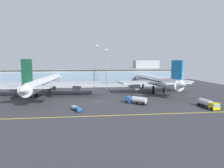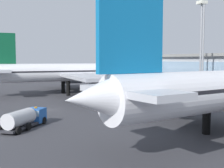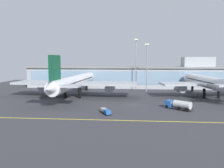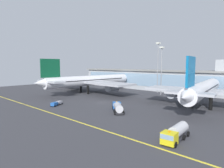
{
  "view_description": "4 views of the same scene",
  "coord_description": "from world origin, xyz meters",
  "px_view_note": "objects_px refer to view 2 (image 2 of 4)",
  "views": [
    {
      "loc": [
        -3.58,
        -79.36,
        16.57
      ],
      "look_at": [
        6.81,
        8.88,
        6.04
      ],
      "focal_mm": 31.11,
      "sensor_mm": 36.0,
      "label": 1
    },
    {
      "loc": [
        59.28,
        -13.92,
        10.17
      ],
      "look_at": [
        -1.29,
        15.06,
        4.66
      ],
      "focal_mm": 47.81,
      "sensor_mm": 36.0,
      "label": 2
    },
    {
      "loc": [
        -0.12,
        -81.99,
        16.04
      ],
      "look_at": [
        -8.72,
        14.2,
        5.66
      ],
      "focal_mm": 37.67,
      "sensor_mm": 36.0,
      "label": 3
    },
    {
      "loc": [
        54.56,
        -52.1,
        14.72
      ],
      "look_at": [
        0.6,
        5.16,
        6.98
      ],
      "focal_mm": 31.59,
      "sensor_mm": 36.0,
      "label": 4
    }
  ],
  "objects_px": {
    "airliner_near_left": "(77,73)",
    "apron_light_mast_west": "(203,33)",
    "fuel_tanker_truck": "(25,118)",
    "apron_light_mast_centre": "(201,37)"
  },
  "relations": [
    {
      "from": "airliner_near_left",
      "to": "apron_light_mast_west",
      "type": "height_order",
      "value": "apron_light_mast_west"
    },
    {
      "from": "airliner_near_left",
      "to": "fuel_tanker_truck",
      "type": "height_order",
      "value": "airliner_near_left"
    },
    {
      "from": "airliner_near_left",
      "to": "apron_light_mast_centre",
      "type": "height_order",
      "value": "apron_light_mast_centre"
    },
    {
      "from": "apron_light_mast_west",
      "to": "fuel_tanker_truck",
      "type": "bearing_deg",
      "value": -74.32
    },
    {
      "from": "fuel_tanker_truck",
      "to": "apron_light_mast_west",
      "type": "bearing_deg",
      "value": -32.65
    },
    {
      "from": "apron_light_mast_west",
      "to": "apron_light_mast_centre",
      "type": "distance_m",
      "value": 7.63
    },
    {
      "from": "apron_light_mast_west",
      "to": "apron_light_mast_centre",
      "type": "height_order",
      "value": "apron_light_mast_west"
    },
    {
      "from": "fuel_tanker_truck",
      "to": "airliner_near_left",
      "type": "bearing_deg",
      "value": 12.83
    },
    {
      "from": "fuel_tanker_truck",
      "to": "apron_light_mast_centre",
      "type": "height_order",
      "value": "apron_light_mast_centre"
    },
    {
      "from": "airliner_near_left",
      "to": "fuel_tanker_truck",
      "type": "xyz_separation_m",
      "value": [
        38.72,
        -21.32,
        -4.78
      ]
    }
  ]
}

